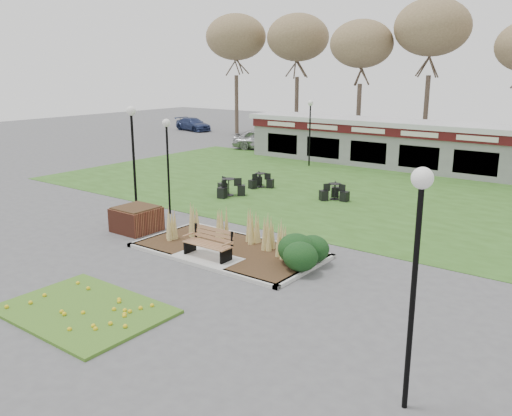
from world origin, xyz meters
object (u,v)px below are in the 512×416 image
Objects in this scene: park_bench at (209,243)px; brick_planter at (136,219)px; bistro_set_b at (260,182)px; car_silver at (263,139)px; bistro_set_a at (229,190)px; lamp_post_mid_left at (167,145)px; lamp_post_near_right at (418,238)px; car_black at (335,134)px; lamp_post_far_left at (310,118)px; bistro_set_c at (334,194)px; lamp_post_near_left at (132,137)px; food_pavilion at (428,146)px; car_blue at (193,124)px.

park_bench is 1.13× the size of brick_planter.
car_silver reaches higher than bistro_set_b.
car_silver reaches higher than bistro_set_a.
lamp_post_near_right is at bearing -27.73° from lamp_post_mid_left.
lamp_post_mid_left reaches higher than car_black.
lamp_post_far_left is at bearing 97.49° from brick_planter.
lamp_post_far_left is 0.91× the size of car_silver.
lamp_post_far_left is 9.45m from bistro_set_c.
lamp_post_near_left is 1.12× the size of lamp_post_far_left.
lamp_post_far_left reaches higher than bistro_set_c.
lamp_post_near_right reaches higher than bistro_set_c.
park_bench is 11.12m from bistro_set_b.
lamp_post_near_right is at bearing -70.86° from food_pavilion.
food_pavilion reaches higher than park_bench.
lamp_post_near_right is 19.27m from bistro_set_b.
lamp_post_near_left reaches higher than lamp_post_near_right.
car_silver is (-8.68, 20.00, 0.30)m from brick_planter.
car_silver is (-21.23, 24.50, -2.51)m from lamp_post_near_right.
lamp_post_far_left is 2.85× the size of bistro_set_c.
car_blue is at bearing 145.97° from bistro_set_c.
bistro_set_b is (1.30, -6.94, -2.73)m from lamp_post_far_left.
lamp_post_near_left reaches higher than lamp_post_far_left.
lamp_post_near_left is 20.23m from car_silver.
lamp_post_mid_left is (-0.77, 2.50, 2.47)m from brick_planter.
lamp_post_mid_left is 2.80× the size of bistro_set_c.
lamp_post_near_left is (-1.47, 1.27, 2.87)m from brick_planter.
park_bench is 0.36× the size of car_black.
lamp_post_near_right is (14.01, -5.77, -0.06)m from lamp_post_near_left.
lamp_post_near_right is 35.66m from car_black.
lamp_post_near_left is 25.23m from car_black.
bistro_set_b is at bearing -117.75° from food_pavilion.
food_pavilion is 5.46× the size of lamp_post_near_right.
lamp_post_near_left is 6.16m from bistro_set_a.
car_blue is at bearing 136.84° from bistro_set_a.
lamp_post_near_left is at bearing 139.03° from brick_planter.
brick_planter is at bearing -84.91° from bistro_set_b.
brick_planter is at bearing -72.87° from lamp_post_mid_left.
car_black is (-10.17, 7.04, -0.71)m from food_pavilion.
park_bench is 19.73m from food_pavilion.
bistro_set_b is (-0.04, 6.56, -2.68)m from lamp_post_mid_left.
lamp_post_mid_left is 19.33m from car_silver.
food_pavilion is 24.90m from lamp_post_near_right.
lamp_post_far_left is 7.57m from bistro_set_b.
bistro_set_b is 13.49m from car_silver.
lamp_post_near_right is 25.20m from lamp_post_far_left.
park_bench reaches higher than brick_planter.
bistro_set_a is 20.01m from car_black.
park_bench is at bearing -19.04° from lamp_post_near_left.
car_black is at bearing 110.81° from park_bench.
lamp_post_near_right is 17.69m from bistro_set_a.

